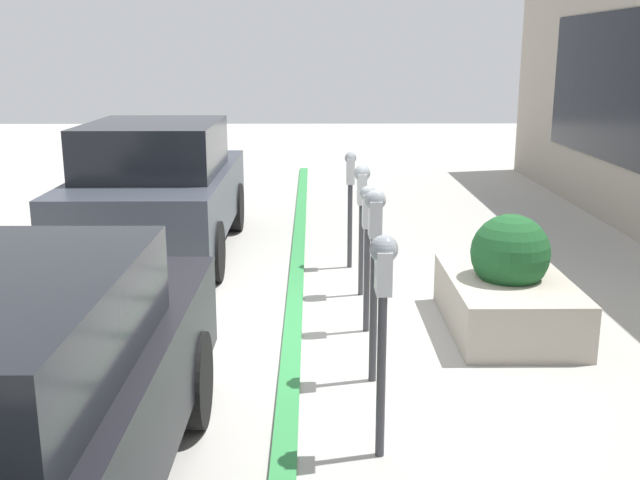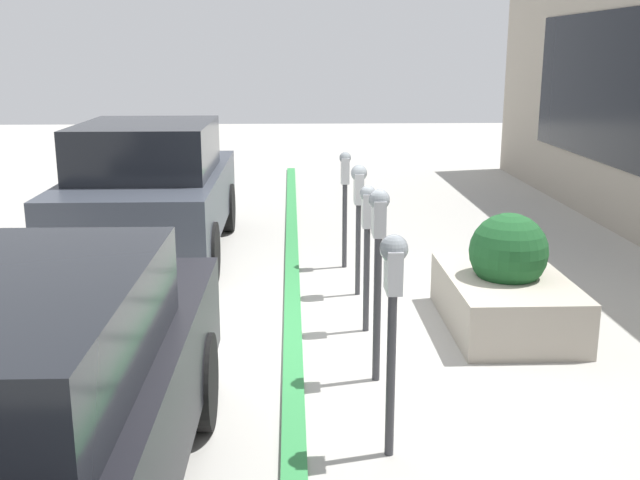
{
  "view_description": "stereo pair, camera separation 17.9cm",
  "coord_description": "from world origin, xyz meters",
  "px_view_note": "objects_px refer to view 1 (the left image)",
  "views": [
    {
      "loc": [
        -6.27,
        -0.1,
        2.44
      ],
      "look_at": [
        0.0,
        -0.16,
        0.86
      ],
      "focal_mm": 42.0,
      "sensor_mm": 36.0,
      "label": 1
    },
    {
      "loc": [
        -6.27,
        0.08,
        2.44
      ],
      "look_at": [
        0.0,
        -0.16,
        0.86
      ],
      "focal_mm": 42.0,
      "sensor_mm": 36.0,
      "label": 2
    }
  ],
  "objects_px": {
    "parking_meter_nearest": "(383,291)",
    "parking_meter_farthest": "(350,185)",
    "planter_box": "(508,289)",
    "parked_car_middle": "(158,187)",
    "parking_meter_middle": "(368,227)",
    "parking_meter_fourth": "(362,196)",
    "parking_meter_second": "(375,243)"
  },
  "relations": [
    {
      "from": "parking_meter_fourth",
      "to": "parked_car_middle",
      "type": "relative_size",
      "value": 0.35
    },
    {
      "from": "parking_meter_farthest",
      "to": "parking_meter_fourth",
      "type": "bearing_deg",
      "value": -176.38
    },
    {
      "from": "parking_meter_second",
      "to": "planter_box",
      "type": "xyz_separation_m",
      "value": [
        1.1,
        -1.3,
        -0.71
      ]
    },
    {
      "from": "parking_meter_fourth",
      "to": "planter_box",
      "type": "distance_m",
      "value": 1.72
    },
    {
      "from": "parking_meter_farthest",
      "to": "parked_car_middle",
      "type": "xyz_separation_m",
      "value": [
        0.63,
        2.31,
        -0.13
      ]
    },
    {
      "from": "parking_meter_second",
      "to": "parking_meter_middle",
      "type": "distance_m",
      "value": 1.05
    },
    {
      "from": "parking_meter_nearest",
      "to": "planter_box",
      "type": "xyz_separation_m",
      "value": [
        2.19,
        -1.34,
        -0.7
      ]
    },
    {
      "from": "parked_car_middle",
      "to": "parking_meter_fourth",
      "type": "bearing_deg",
      "value": -124.86
    },
    {
      "from": "parking_meter_nearest",
      "to": "planter_box",
      "type": "relative_size",
      "value": 0.85
    },
    {
      "from": "parked_car_middle",
      "to": "parking_meter_farthest",
      "type": "bearing_deg",
      "value": -105.3
    },
    {
      "from": "parking_meter_nearest",
      "to": "parking_meter_farthest",
      "type": "xyz_separation_m",
      "value": [
        4.19,
        -0.02,
        -0.11
      ]
    },
    {
      "from": "parking_meter_nearest",
      "to": "parking_meter_fourth",
      "type": "height_order",
      "value": "parking_meter_nearest"
    },
    {
      "from": "parking_meter_fourth",
      "to": "parking_meter_farthest",
      "type": "relative_size",
      "value": 1.0
    },
    {
      "from": "parking_meter_farthest",
      "to": "parked_car_middle",
      "type": "distance_m",
      "value": 2.39
    },
    {
      "from": "parking_meter_fourth",
      "to": "parking_meter_farthest",
      "type": "bearing_deg",
      "value": 3.62
    },
    {
      "from": "parking_meter_second",
      "to": "parked_car_middle",
      "type": "xyz_separation_m",
      "value": [
        3.72,
        2.33,
        -0.25
      ]
    },
    {
      "from": "parking_meter_nearest",
      "to": "parking_meter_farthest",
      "type": "relative_size",
      "value": 1.05
    },
    {
      "from": "parking_meter_middle",
      "to": "parking_meter_fourth",
      "type": "relative_size",
      "value": 0.98
    },
    {
      "from": "parking_meter_middle",
      "to": "planter_box",
      "type": "bearing_deg",
      "value": -87.53
    },
    {
      "from": "parking_meter_nearest",
      "to": "parked_car_middle",
      "type": "xyz_separation_m",
      "value": [
        4.81,
        2.29,
        -0.24
      ]
    },
    {
      "from": "parking_meter_middle",
      "to": "parking_meter_fourth",
      "type": "bearing_deg",
      "value": -0.92
    },
    {
      "from": "parking_meter_nearest",
      "to": "parked_car_middle",
      "type": "bearing_deg",
      "value": 25.43
    },
    {
      "from": "planter_box",
      "to": "parking_meter_middle",
      "type": "bearing_deg",
      "value": 92.47
    },
    {
      "from": "parking_meter_fourth",
      "to": "parked_car_middle",
      "type": "distance_m",
      "value": 2.89
    },
    {
      "from": "parking_meter_middle",
      "to": "parked_car_middle",
      "type": "xyz_separation_m",
      "value": [
        2.68,
        2.35,
        -0.12
      ]
    },
    {
      "from": "parking_meter_nearest",
      "to": "planter_box",
      "type": "bearing_deg",
      "value": -31.44
    },
    {
      "from": "parking_meter_middle",
      "to": "parking_meter_farthest",
      "type": "xyz_separation_m",
      "value": [
        2.05,
        0.05,
        0.01
      ]
    },
    {
      "from": "parking_meter_fourth",
      "to": "parking_meter_nearest",
      "type": "bearing_deg",
      "value": 178.53
    },
    {
      "from": "parking_meter_farthest",
      "to": "planter_box",
      "type": "height_order",
      "value": "parking_meter_farthest"
    },
    {
      "from": "parking_meter_nearest",
      "to": "planter_box",
      "type": "height_order",
      "value": "parking_meter_nearest"
    },
    {
      "from": "parking_meter_farthest",
      "to": "parked_car_middle",
      "type": "relative_size",
      "value": 0.35
    },
    {
      "from": "parking_meter_middle",
      "to": "parking_meter_second",
      "type": "bearing_deg",
      "value": 178.64
    }
  ]
}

